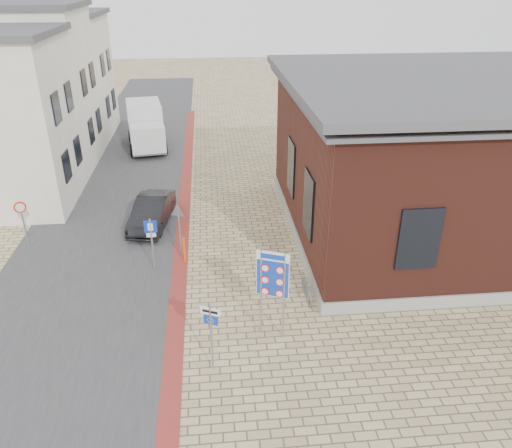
{
  "coord_description": "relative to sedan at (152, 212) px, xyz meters",
  "views": [
    {
      "loc": [
        -0.64,
        -12.6,
        10.48
      ],
      "look_at": [
        0.97,
        3.77,
        2.2
      ],
      "focal_mm": 35.0,
      "sensor_mm": 36.0,
      "label": 1
    }
  ],
  "objects": [
    {
      "name": "ground",
      "position": [
        3.39,
        -8.52,
        -0.66
      ],
      "size": [
        120.0,
        120.0,
        0.0
      ],
      "primitive_type": "plane",
      "color": "tan",
      "rests_on": "ground"
    },
    {
      "name": "border_sign",
      "position": [
        4.52,
        -8.36,
        1.55
      ],
      "size": [
        0.99,
        0.44,
        3.07
      ],
      "rotation": [
        0.0,
        0.0,
        -0.39
      ],
      "color": "gray",
      "rests_on": "ground"
    },
    {
      "name": "bike_rack",
      "position": [
        6.04,
        -6.32,
        -0.4
      ],
      "size": [
        0.08,
        1.8,
        0.6
      ],
      "color": "slate",
      "rests_on": "ground"
    },
    {
      "name": "box_truck",
      "position": [
        -1.35,
        11.81,
        0.8
      ],
      "size": [
        2.95,
        5.67,
        2.83
      ],
      "rotation": [
        0.0,
        0.0,
        0.16
      ],
      "color": "slate",
      "rests_on": "ground"
    },
    {
      "name": "townhouse_far",
      "position": [
        -7.61,
        15.48,
        3.5
      ],
      "size": [
        7.4,
        6.4,
        8.3
      ],
      "color": "silver",
      "rests_on": "ground"
    },
    {
      "name": "road_strip",
      "position": [
        -2.11,
        6.48,
        -0.65
      ],
      "size": [
        7.0,
        60.0,
        0.02
      ],
      "primitive_type": "cube",
      "color": "#38383A",
      "rests_on": "ground"
    },
    {
      "name": "townhouse_mid",
      "position": [
        -7.61,
        9.48,
        3.9
      ],
      "size": [
        7.4,
        6.4,
        9.1
      ],
      "color": "silver",
      "rests_on": "ground"
    },
    {
      "name": "sedan",
      "position": [
        0.0,
        0.0,
        0.0
      ],
      "size": [
        2.03,
        4.21,
        1.33
      ],
      "primitive_type": "imported",
      "rotation": [
        0.0,
        0.0,
        -0.16
      ],
      "color": "black",
      "rests_on": "ground"
    },
    {
      "name": "bollard",
      "position": [
        1.59,
        -3.52,
        -0.1
      ],
      "size": [
        0.13,
        0.13,
        1.12
      ],
      "primitive_type": "cylinder",
      "rotation": [
        0.0,
        0.0,
        0.39
      ],
      "color": "#F64E0C",
      "rests_on": "ground"
    },
    {
      "name": "speed_sign",
      "position": [
        -5.11,
        -1.61,
        0.73
      ],
      "size": [
        0.47,
        0.22,
        2.12
      ],
      "rotation": [
        0.0,
        0.0,
        0.4
      ],
      "color": "gray",
      "rests_on": "ground"
    },
    {
      "name": "curb_strip",
      "position": [
        1.39,
        1.48,
        -0.65
      ],
      "size": [
        0.6,
        40.0,
        0.02
      ],
      "primitive_type": "cube",
      "color": "maroon",
      "rests_on": "ground"
    },
    {
      "name": "essen_sign",
      "position": [
        2.59,
        -9.75,
        0.86
      ],
      "size": [
        0.59,
        0.29,
        2.31
      ],
      "rotation": [
        0.0,
        0.0,
        -0.42
      ],
      "color": "gray",
      "rests_on": "ground"
    },
    {
      "name": "yield_sign",
      "position": [
        1.39,
        -2.52,
        0.93
      ],
      "size": [
        0.72,
        0.35,
        2.12
      ],
      "rotation": [
        0.0,
        0.0,
        -0.4
      ],
      "color": "gray",
      "rests_on": "ground"
    },
    {
      "name": "brick_building",
      "position": [
        12.38,
        -1.53,
        2.82
      ],
      "size": [
        13.0,
        13.0,
        6.8
      ],
      "color": "gray",
      "rests_on": "ground"
    },
    {
      "name": "parking_sign",
      "position": [
        0.41,
        -4.02,
        0.83
      ],
      "size": [
        0.49,
        0.07,
        2.23
      ],
      "rotation": [
        0.0,
        0.0,
        -0.02
      ],
      "color": "gray",
      "rests_on": "ground"
    }
  ]
}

